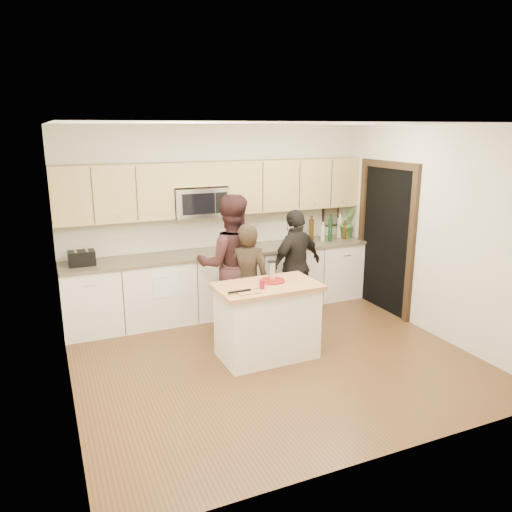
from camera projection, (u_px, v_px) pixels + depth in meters
name	position (u px, v px, depth m)	size (l,w,h in m)	color
floor	(274.00, 359.00, 5.92)	(4.50, 4.50, 0.00)	brown
room_shell	(275.00, 215.00, 5.48)	(4.52, 4.02, 2.71)	beige
back_cabinetry	(225.00, 281.00, 7.30)	(4.50, 0.66, 0.94)	white
upper_cabinetry	(222.00, 187.00, 7.10)	(4.50, 0.33, 0.75)	tan
microwave	(200.00, 202.00, 6.98)	(0.76, 0.41, 0.40)	silver
doorway	(386.00, 233.00, 7.29)	(0.06, 1.25, 2.20)	black
framed_picture	(330.00, 215.00, 8.11)	(0.30, 0.03, 0.38)	black
dish_towel	(162.00, 270.00, 6.68)	(0.34, 0.60, 0.48)	white
island	(267.00, 320.00, 5.87)	(1.21, 0.72, 0.90)	white
red_plate	(272.00, 281.00, 5.88)	(0.30, 0.30, 0.02)	maroon
box_grater	(272.00, 271.00, 5.82)	(0.08, 0.06, 0.24)	silver
drink_glass	(262.00, 284.00, 5.60)	(0.06, 0.06, 0.10)	maroon
cutting_board	(248.00, 292.00, 5.47)	(0.25, 0.17, 0.02)	#AF7349
tongs	(239.00, 291.00, 5.44)	(0.27, 0.03, 0.02)	black
knife	(252.00, 290.00, 5.51)	(0.19, 0.02, 0.01)	silver
toaster	(82.00, 258.00, 6.39)	(0.33, 0.22, 0.19)	black
bottle_cluster	(329.00, 228.00, 7.84)	(0.60, 0.28, 0.42)	#37210A
orchid	(347.00, 222.00, 7.96)	(0.28, 0.22, 0.50)	#437D32
woman_left	(247.00, 282.00, 6.32)	(0.55, 0.36, 1.52)	black
woman_center	(231.00, 264.00, 6.52)	(0.90, 0.70, 1.84)	black
woman_right	(296.00, 266.00, 6.95)	(0.93, 0.39, 1.58)	black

